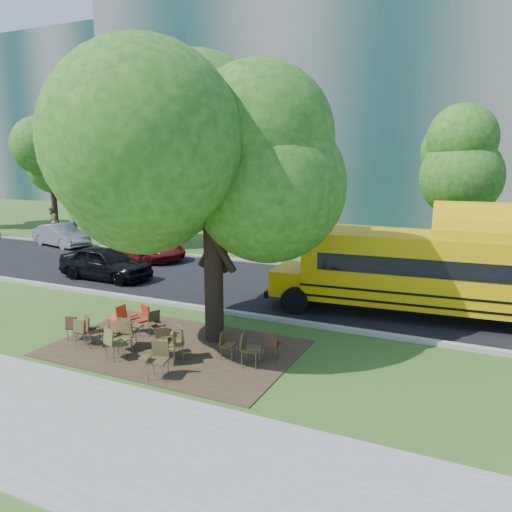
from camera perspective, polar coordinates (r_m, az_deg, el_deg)
The scene contains 35 objects.
ground at distance 15.81m, azimuth -11.30°, elevation -9.14°, with size 160.00×160.00×0.00m, color #2E531A.
sidewalk at distance 12.51m, azimuth -25.50°, elevation -15.69°, with size 60.00×4.00×0.04m, color gray.
dirt_patch at distance 14.88m, azimuth -9.30°, elevation -10.33°, with size 7.00×4.50×0.03m, color #382819.
asphalt_road at distance 21.56m, azimuth -0.23°, elevation -3.31°, with size 80.00×8.00×0.04m, color black.
kerb_near at distance 18.15m, azimuth -5.68°, elevation -6.03°, with size 80.00×0.25×0.14m, color gray.
kerb_far at distance 25.21m, azimuth 3.76°, elevation -1.05°, with size 80.00×0.25×0.14m, color gray.
building_main at distance 51.05m, azimuth 5.88°, elevation 17.52°, with size 38.00×16.00×22.00m, color slate.
building_left at distance 70.08m, azimuth -17.57°, elevation 14.55°, with size 26.00×14.00×20.00m, color slate.
bg_tree_0 at distance 32.50m, azimuth -15.19°, elevation 9.37°, with size 5.20×5.20×7.18m.
bg_tree_1 at distance 39.47m, azimuth -22.41°, elevation 10.40°, with size 6.00×6.00×8.40m.
bg_tree_2 at distance 31.16m, azimuth -1.47°, elevation 9.03°, with size 4.80×4.80×6.62m.
bg_tree_3 at distance 25.86m, azimuth 23.39°, elevation 9.45°, with size 5.60×5.60×7.84m.
main_tree at distance 14.36m, azimuth -5.08°, elevation 9.96°, with size 7.20×7.20×8.75m.
school_bus at distance 17.88m, azimuth 22.52°, elevation -1.79°, with size 12.04×3.55×2.90m.
chair_0 at distance 15.56m, azimuth -19.19°, elevation -7.91°, with size 0.55×0.52×0.83m.
chair_1 at distance 15.35m, azimuth -18.20°, elevation -7.80°, with size 0.81×0.64×0.96m.
chair_2 at distance 14.96m, azimuth -14.54°, elevation -8.07°, with size 0.66×0.71×0.96m.
chair_3 at distance 14.77m, azimuth -14.88°, elevation -8.55°, with size 0.67×0.52×0.88m.
chair_4 at distance 14.22m, azimuth -15.93°, elevation -9.28°, with size 0.72×0.57×0.93m.
chair_5 at distance 12.88m, azimuth -11.20°, elevation -11.14°, with size 0.65×0.69×0.96m.
chair_6 at distance 13.64m, azimuth -9.92°, elevation -9.89°, with size 0.76×0.62×0.93m.
chair_7 at distance 13.28m, azimuth -0.88°, elevation -10.18°, with size 0.65×0.65×0.97m.
chair_8 at distance 16.31m, azimuth -15.40°, elevation -6.58°, with size 0.54×0.64×0.92m.
chair_9 at distance 16.05m, azimuth -12.92°, elevation -6.75°, with size 0.73×0.57×0.92m.
chair_10 at distance 15.61m, azimuth -11.44°, elevation -7.37°, with size 0.55×0.70×0.85m.
chair_11 at distance 14.13m, azimuth -10.57°, elevation -9.34°, with size 0.58×0.73×0.85m.
chair_12 at distance 13.77m, azimuth -3.37°, elevation -9.82°, with size 0.52×0.54×0.82m.
chair_13 at distance 13.65m, azimuth 1.77°, elevation -9.93°, with size 0.57×0.59×0.85m.
chair_14 at distance 13.85m, azimuth -9.15°, elevation -9.41°, with size 0.84×0.66×0.97m.
chair_15 at distance 16.05m, azimuth -20.06°, elevation -7.46°, with size 0.54×0.59×0.80m.
black_car at distance 23.40m, azimuth -16.79°, elevation -0.78°, with size 1.78×4.43×1.51m, color black.
bg_car_silver at distance 32.88m, azimuth -21.38°, elevation 2.21°, with size 1.46×4.20×1.38m, color gray.
bg_car_red at distance 27.52m, azimuth -12.30°, elevation 1.07°, with size 2.28×4.94×1.37m, color #530E0E.
pedestrian_a at distance 35.33m, azimuth -19.96°, elevation 3.13°, with size 0.61×0.40×1.67m, color navy.
pedestrian_b at distance 38.14m, azimuth -22.27°, elevation 3.76°, with size 0.96×0.75×1.98m, color brown.
Camera 1 is at (8.94, -11.84, 5.48)m, focal length 35.00 mm.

